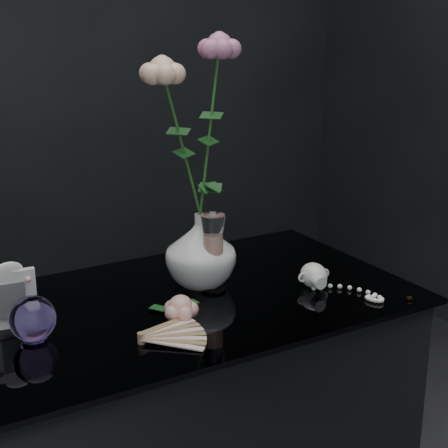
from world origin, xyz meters
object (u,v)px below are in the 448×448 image
picture_frame (11,295)px  loose_rose (181,308)px  paperweight (33,319)px  wine_glass (213,253)px  pearl_jar (314,274)px  vase (201,250)px

picture_frame → loose_rose: (0.30, -0.14, -0.04)m
picture_frame → paperweight: bearing=-71.7°
wine_glass → pearl_jar: wine_glass is taller
picture_frame → wine_glass: bearing=-0.8°
vase → loose_rose: size_ratio=1.07×
wine_glass → loose_rose: (-0.13, -0.10, -0.06)m
paperweight → pearl_jar: paperweight is taller
vase → paperweight: bearing=-168.2°
picture_frame → loose_rose: 0.33m
pearl_jar → loose_rose: bearing=-173.4°
picture_frame → pearl_jar: size_ratio=0.66×
wine_glass → paperweight: size_ratio=2.00×
vase → wine_glass: 0.05m
vase → loose_rose: 0.20m
paperweight → loose_rose: size_ratio=0.57×
loose_rose → paperweight: bearing=-169.6°
paperweight → pearl_jar: size_ratio=0.43×
vase → paperweight: (-0.41, -0.09, -0.04)m
pearl_jar → wine_glass: bearing=161.6°
vase → wine_glass: size_ratio=0.94×
picture_frame → loose_rose: size_ratio=0.87×
vase → wine_glass: wine_glass is taller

